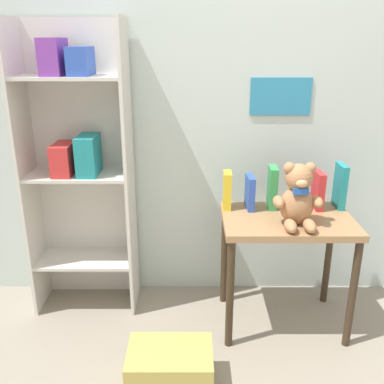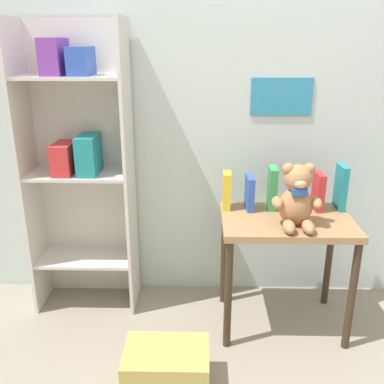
{
  "view_description": "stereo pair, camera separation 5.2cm",
  "coord_description": "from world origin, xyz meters",
  "px_view_note": "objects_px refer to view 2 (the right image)",
  "views": [
    {
      "loc": [
        -0.18,
        -1.14,
        1.53
      ],
      "look_at": [
        -0.18,
        1.0,
        0.77
      ],
      "focal_mm": 40.0,
      "sensor_mm": 36.0,
      "label": 1
    },
    {
      "loc": [
        -0.13,
        -1.14,
        1.53
      ],
      "look_at": [
        -0.18,
        1.0,
        0.77
      ],
      "focal_mm": 40.0,
      "sensor_mm": 36.0,
      "label": 2
    }
  ],
  "objects_px": {
    "book_standing_yellow": "(227,190)",
    "book_standing_red": "(318,191)",
    "book_standing_blue": "(250,193)",
    "book_standing_teal": "(341,187)",
    "teddy_bear": "(297,198)",
    "display_table": "(286,235)",
    "book_standing_green": "(272,188)",
    "bookshelf_side": "(80,157)",
    "book_standing_purple": "(295,192)",
    "storage_bin": "(167,369)"
  },
  "relations": [
    {
      "from": "display_table",
      "to": "teddy_bear",
      "type": "relative_size",
      "value": 2.12
    },
    {
      "from": "book_standing_blue",
      "to": "book_standing_red",
      "type": "relative_size",
      "value": 0.9
    },
    {
      "from": "book_standing_purple",
      "to": "storage_bin",
      "type": "relative_size",
      "value": 0.49
    },
    {
      "from": "book_standing_blue",
      "to": "book_standing_purple",
      "type": "relative_size",
      "value": 1.0
    },
    {
      "from": "book_standing_blue",
      "to": "book_standing_red",
      "type": "height_order",
      "value": "book_standing_red"
    },
    {
      "from": "book_standing_green",
      "to": "book_standing_red",
      "type": "xyz_separation_m",
      "value": [
        0.25,
        -0.01,
        -0.01
      ]
    },
    {
      "from": "display_table",
      "to": "book_standing_teal",
      "type": "bearing_deg",
      "value": 25.83
    },
    {
      "from": "bookshelf_side",
      "to": "book_standing_yellow",
      "type": "height_order",
      "value": "bookshelf_side"
    },
    {
      "from": "display_table",
      "to": "book_standing_yellow",
      "type": "xyz_separation_m",
      "value": [
        -0.31,
        0.14,
        0.2
      ]
    },
    {
      "from": "book_standing_red",
      "to": "book_standing_teal",
      "type": "height_order",
      "value": "book_standing_teal"
    },
    {
      "from": "teddy_bear",
      "to": "book_standing_purple",
      "type": "height_order",
      "value": "teddy_bear"
    },
    {
      "from": "book_standing_yellow",
      "to": "book_standing_green",
      "type": "xyz_separation_m",
      "value": [
        0.25,
        0.01,
        0.01
      ]
    },
    {
      "from": "book_standing_green",
      "to": "storage_bin",
      "type": "xyz_separation_m",
      "value": [
        -0.55,
        -0.65,
        -0.66
      ]
    },
    {
      "from": "display_table",
      "to": "book_standing_green",
      "type": "height_order",
      "value": "book_standing_green"
    },
    {
      "from": "teddy_bear",
      "to": "book_standing_teal",
      "type": "bearing_deg",
      "value": 39.84
    },
    {
      "from": "bookshelf_side",
      "to": "teddy_bear",
      "type": "distance_m",
      "value": 1.21
    },
    {
      "from": "book_standing_green",
      "to": "storage_bin",
      "type": "height_order",
      "value": "book_standing_green"
    },
    {
      "from": "book_standing_green",
      "to": "book_standing_red",
      "type": "relative_size",
      "value": 1.12
    },
    {
      "from": "book_standing_yellow",
      "to": "book_standing_blue",
      "type": "xyz_separation_m",
      "value": [
        0.13,
        -0.01,
        -0.01
      ]
    },
    {
      "from": "bookshelf_side",
      "to": "book_standing_green",
      "type": "height_order",
      "value": "bookshelf_side"
    },
    {
      "from": "book_standing_yellow",
      "to": "book_standing_teal",
      "type": "distance_m",
      "value": 0.63
    },
    {
      "from": "book_standing_blue",
      "to": "storage_bin",
      "type": "xyz_separation_m",
      "value": [
        -0.42,
        -0.64,
        -0.64
      ]
    },
    {
      "from": "book_standing_purple",
      "to": "book_standing_teal",
      "type": "height_order",
      "value": "book_standing_teal"
    },
    {
      "from": "teddy_bear",
      "to": "book_standing_red",
      "type": "bearing_deg",
      "value": 53.75
    },
    {
      "from": "display_table",
      "to": "book_standing_yellow",
      "type": "distance_m",
      "value": 0.4
    },
    {
      "from": "teddy_bear",
      "to": "book_standing_teal",
      "type": "relative_size",
      "value": 1.31
    },
    {
      "from": "book_standing_yellow",
      "to": "book_standing_teal",
      "type": "xyz_separation_m",
      "value": [
        0.63,
        0.01,
        0.02
      ]
    },
    {
      "from": "teddy_bear",
      "to": "book_standing_blue",
      "type": "height_order",
      "value": "teddy_bear"
    },
    {
      "from": "bookshelf_side",
      "to": "display_table",
      "type": "bearing_deg",
      "value": -11.62
    },
    {
      "from": "display_table",
      "to": "storage_bin",
      "type": "relative_size",
      "value": 1.76
    },
    {
      "from": "book_standing_teal",
      "to": "storage_bin",
      "type": "height_order",
      "value": "book_standing_teal"
    },
    {
      "from": "book_standing_purple",
      "to": "storage_bin",
      "type": "bearing_deg",
      "value": -134.49
    },
    {
      "from": "teddy_bear",
      "to": "book_standing_yellow",
      "type": "distance_m",
      "value": 0.41
    },
    {
      "from": "bookshelf_side",
      "to": "display_table",
      "type": "distance_m",
      "value": 1.22
    },
    {
      "from": "book_standing_yellow",
      "to": "book_standing_teal",
      "type": "relative_size",
      "value": 0.84
    },
    {
      "from": "display_table",
      "to": "book_standing_purple",
      "type": "height_order",
      "value": "book_standing_purple"
    },
    {
      "from": "bookshelf_side",
      "to": "book_standing_red",
      "type": "distance_m",
      "value": 1.34
    },
    {
      "from": "book_standing_blue",
      "to": "book_standing_purple",
      "type": "xyz_separation_m",
      "value": [
        0.25,
        0.01,
        0.0
      ]
    },
    {
      "from": "book_standing_yellow",
      "to": "storage_bin",
      "type": "relative_size",
      "value": 0.53
    },
    {
      "from": "book_standing_yellow",
      "to": "book_standing_red",
      "type": "distance_m",
      "value": 0.5
    },
    {
      "from": "display_table",
      "to": "book_standing_yellow",
      "type": "relative_size",
      "value": 3.31
    },
    {
      "from": "book_standing_red",
      "to": "book_standing_teal",
      "type": "bearing_deg",
      "value": 5.83
    },
    {
      "from": "book_standing_green",
      "to": "book_standing_red",
      "type": "height_order",
      "value": "book_standing_green"
    },
    {
      "from": "teddy_bear",
      "to": "book_standing_purple",
      "type": "xyz_separation_m",
      "value": [
        0.04,
        0.23,
        -0.05
      ]
    },
    {
      "from": "book_standing_red",
      "to": "book_standing_blue",
      "type": "bearing_deg",
      "value": 179.4
    },
    {
      "from": "book_standing_yellow",
      "to": "book_standing_red",
      "type": "bearing_deg",
      "value": 1.43
    },
    {
      "from": "teddy_bear",
      "to": "storage_bin",
      "type": "distance_m",
      "value": 1.02
    },
    {
      "from": "book_standing_green",
      "to": "book_standing_purple",
      "type": "distance_m",
      "value": 0.13
    },
    {
      "from": "bookshelf_side",
      "to": "book_standing_red",
      "type": "relative_size",
      "value": 7.89
    },
    {
      "from": "book_standing_red",
      "to": "bookshelf_side",
      "type": "bearing_deg",
      "value": 174.46
    }
  ]
}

